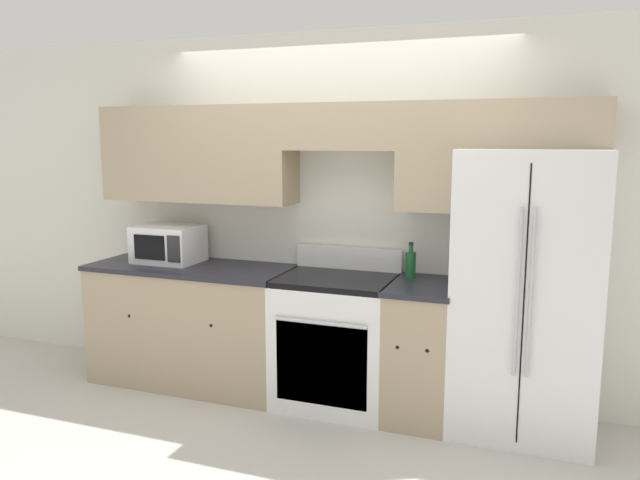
{
  "coord_description": "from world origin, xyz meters",
  "views": [
    {
      "loc": [
        1.45,
        -3.64,
        1.85
      ],
      "look_at": [
        0.0,
        0.31,
        1.16
      ],
      "focal_mm": 35.0,
      "sensor_mm": 36.0,
      "label": 1
    }
  ],
  "objects_px": {
    "bottle": "(411,264)",
    "oven_range": "(336,340)",
    "microwave": "(168,244)",
    "refrigerator": "(526,294)"
  },
  "relations": [
    {
      "from": "oven_range",
      "to": "refrigerator",
      "type": "xyz_separation_m",
      "value": [
        1.24,
        0.04,
        0.43
      ]
    },
    {
      "from": "refrigerator",
      "to": "microwave",
      "type": "relative_size",
      "value": 3.76
    },
    {
      "from": "oven_range",
      "to": "bottle",
      "type": "distance_m",
      "value": 0.74
    },
    {
      "from": "refrigerator",
      "to": "microwave",
      "type": "distance_m",
      "value": 2.61
    },
    {
      "from": "bottle",
      "to": "oven_range",
      "type": "bearing_deg",
      "value": -161.26
    },
    {
      "from": "oven_range",
      "to": "bottle",
      "type": "relative_size",
      "value": 4.4
    },
    {
      "from": "microwave",
      "to": "bottle",
      "type": "bearing_deg",
      "value": 3.29
    },
    {
      "from": "oven_range",
      "to": "microwave",
      "type": "bearing_deg",
      "value": 177.67
    },
    {
      "from": "oven_range",
      "to": "refrigerator",
      "type": "height_order",
      "value": "refrigerator"
    },
    {
      "from": "oven_range",
      "to": "microwave",
      "type": "distance_m",
      "value": 1.5
    }
  ]
}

